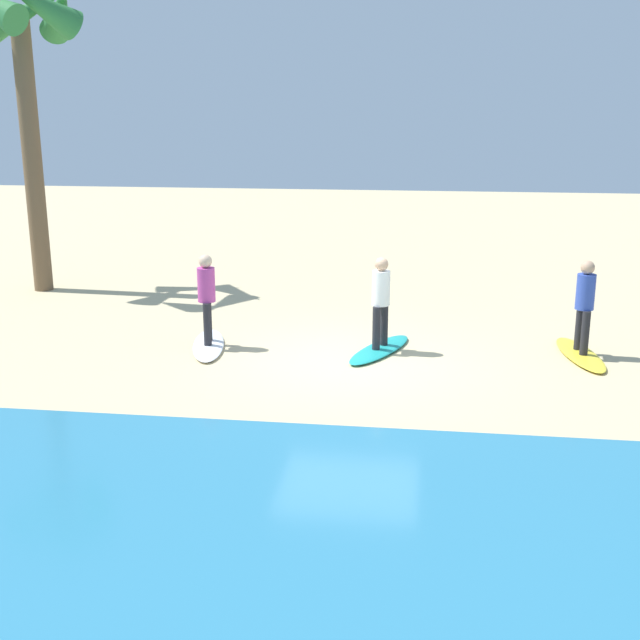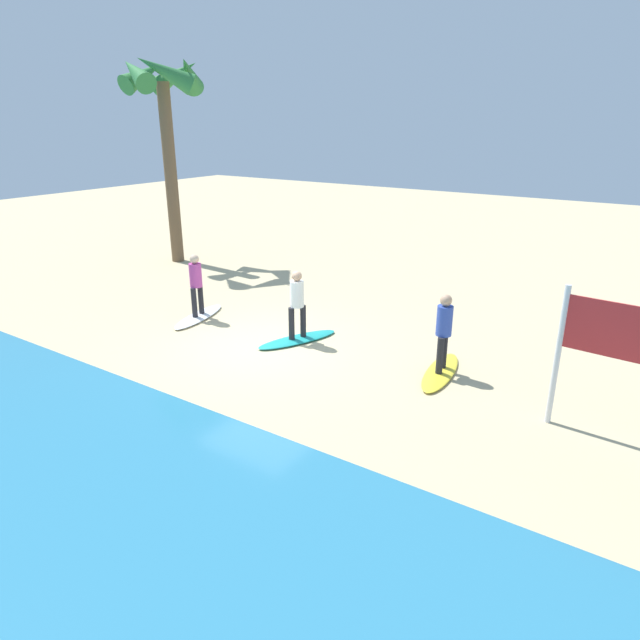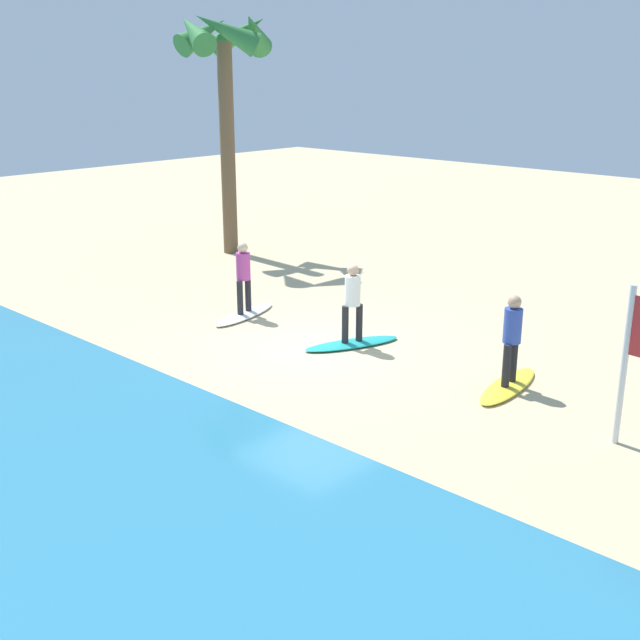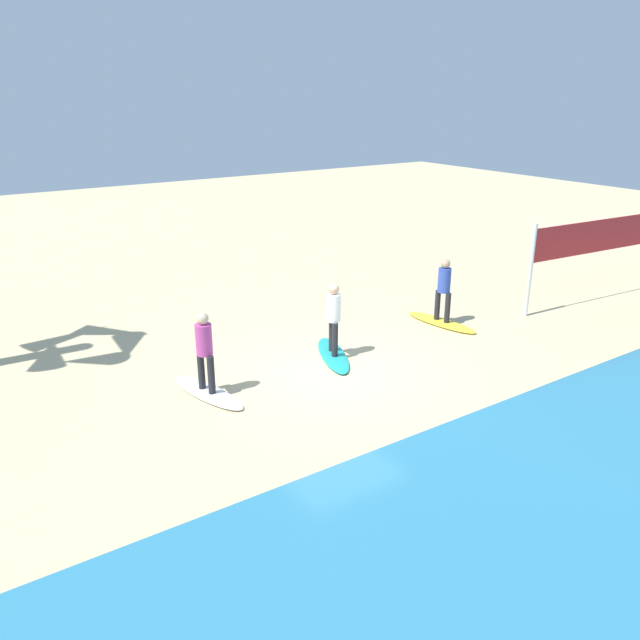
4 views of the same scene
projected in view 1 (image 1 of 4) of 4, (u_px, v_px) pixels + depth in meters
ground_plane at (350, 362)px, 13.76m from camera, size 60.00×60.00×0.00m
surfboard_yellow at (580, 354)px, 14.04m from camera, size 0.86×2.16×0.09m
surfer_yellow at (585, 300)px, 13.78m from camera, size 0.32×0.46×1.64m
surfboard_teal at (380, 349)px, 14.33m from camera, size 1.32×2.15×0.09m
surfer_teal at (381, 296)px, 14.07m from camera, size 0.32×0.44×1.64m
surfboard_white at (209, 345)px, 14.60m from camera, size 1.02×2.17×0.09m
surfer_white at (207, 292)px, 14.34m from camera, size 0.32×0.45×1.64m
palm_tree at (21, 42)px, 17.78m from camera, size 2.88×3.03×7.12m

